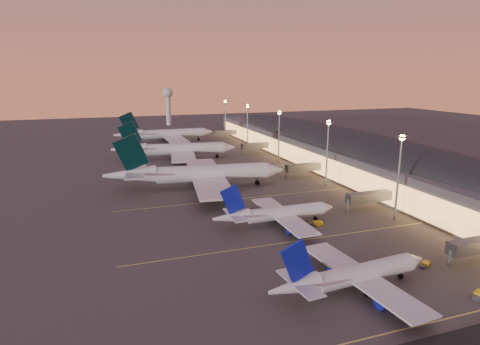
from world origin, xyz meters
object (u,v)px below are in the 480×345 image
radar_tower (168,100)px  baggage_tug_c (316,224)px  baggage_tug_a (479,295)px  airliner_narrow_south (352,276)px  airliner_wide_mid (175,149)px  airliner_narrow_north (276,214)px  baggage_tug_b (425,265)px  airliner_wide_near (197,174)px  airliner_wide_far (165,134)px

radar_tower → baggage_tug_c: 257.47m
baggage_tug_a → baggage_tug_c: 46.13m
airliner_narrow_south → airliner_wide_mid: size_ratio=0.59×
airliner_narrow_north → baggage_tug_b: 41.15m
baggage_tug_b → airliner_wide_near: bearing=83.7°
radar_tower → baggage_tug_a: 302.43m
airliner_wide_near → baggage_tug_c: (23.64, -49.84, -5.14)m
airliner_narrow_south → airliner_wide_near: bearing=93.6°
airliner_narrow_north → baggage_tug_a: airliner_narrow_north is taller
airliner_narrow_north → radar_tower: 253.59m
airliner_narrow_south → baggage_tug_b: airliner_narrow_south is taller
airliner_wide_near → radar_tower: (22.57, 206.74, 16.19)m
airliner_wide_mid → airliner_wide_far: (3.66, 56.71, 0.06)m
airliner_wide_near → airliner_narrow_south: bearing=-74.3°
radar_tower → baggage_tug_c: bearing=-89.8°
airliner_wide_near → airliner_narrow_north: bearing=-67.2°
airliner_narrow_south → baggage_tug_c: size_ratio=8.85×
baggage_tug_b → baggage_tug_c: baggage_tug_c is taller
airliner_wide_near → baggage_tug_a: bearing=-62.5°
airliner_narrow_south → airliner_narrow_north: (0.50, 38.65, 0.02)m
baggage_tug_b → baggage_tug_a: bearing=-118.5°
airliner_wide_far → baggage_tug_a: (29.10, -209.25, -4.79)m
airliner_narrow_north → baggage_tug_a: bearing=-65.7°
airliner_narrow_south → radar_tower: radar_tower is taller
airliner_narrow_south → radar_tower: size_ratio=1.15×
airliner_wide_far → baggage_tug_a: bearing=-82.7°
airliner_narrow_north → airliner_wide_mid: size_ratio=0.59×
airliner_wide_near → airliner_wide_far: (5.29, 114.55, -0.39)m
airliner_wide_near → baggage_tug_c: bearing=-57.1°
airliner_wide_far → baggage_tug_a: 211.32m
radar_tower → baggage_tug_b: radar_tower is taller
airliner_wide_far → baggage_tug_b: 197.58m
airliner_narrow_north → baggage_tug_c: 12.10m
airliner_wide_near → radar_tower: bearing=91.3°
radar_tower → baggage_tug_c: radar_tower is taller
airliner_narrow_north → airliner_wide_mid: airliner_wide_mid is taller
airliner_wide_mid → airliner_wide_far: size_ratio=0.99×
airliner_wide_mid → airliner_wide_far: airliner_wide_far is taller
baggage_tug_c → airliner_narrow_south: bearing=-96.8°
airliner_narrow_south → baggage_tug_b: bearing=5.2°
baggage_tug_a → airliner_wide_far: bearing=73.2°
baggage_tug_b → airliner_wide_mid: bearing=74.0°
airliner_wide_mid → baggage_tug_b: (32.57, -138.69, -4.77)m
airliner_narrow_north → baggage_tug_c: airliner_narrow_north is taller
airliner_narrow_north → airliner_wide_near: 47.71m
airliner_wide_mid → airliner_narrow_north: bearing=-75.2°
airliner_narrow_south → baggage_tug_a: (22.33, -10.07, -2.97)m
airliner_wide_mid → airliner_wide_near: bearing=-82.8°
baggage_tug_b → airliner_narrow_south: bearing=160.4°
airliner_narrow_north → airliner_wide_far: airliner_wide_far is taller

